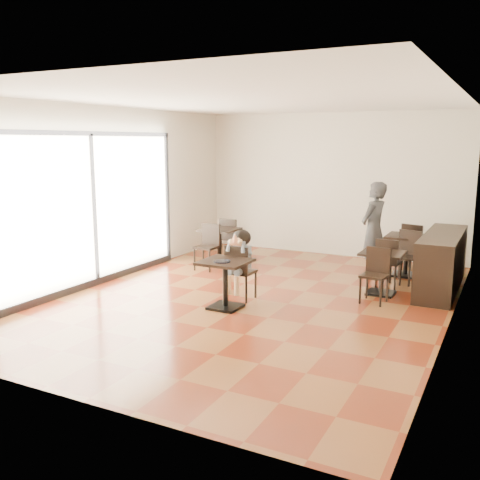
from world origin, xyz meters
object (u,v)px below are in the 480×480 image
Objects in this scene: chair_mid_b at (374,276)px; child_table at (225,284)px; chair_back_a at (415,247)px; chair_left_a at (232,239)px; chair_left_b at (206,247)px; chair_back_b at (405,257)px; child_chair at (241,272)px; child at (241,265)px; cafe_table_mid at (382,273)px; chair_mid_a at (389,262)px; adult_patron at (374,229)px; cafe_table_left at (220,246)px; cafe_table_back at (406,256)px.

child_table is at bearing -141.52° from chair_mid_b.
chair_left_a is at bearing 26.03° from chair_back_a.
chair_left_b is 0.96× the size of chair_back_b.
chair_back_b is at bearing 11.39° from chair_left_b.
chair_back_a is (0.21, 2.58, 0.04)m from chair_mid_b.
child_chair is at bearing 71.40° from chair_back_a.
chair_left_a is (-1.56, 2.60, -0.12)m from child.
chair_left_b reaches higher than chair_mid_b.
cafe_table_mid is 0.55m from chair_mid_a.
chair_back_a is at bearing 26.27° from chair_left_b.
adult_patron is at bearing 58.47° from child.
child_chair is 2.75m from chair_mid_a.
chair_back_b reaches higher than chair_mid_a.
adult_patron is at bearing 17.98° from chair_left_b.
chair_back_a is (2.20, 3.37, -0.10)m from child.
chair_mid_a is 0.92× the size of chair_back_b.
chair_back_a is at bearing -93.55° from chair_mid_a.
chair_left_a is 0.96× the size of chair_back_a.
chair_back_b is at bearing 3.32° from cafe_table_left.
child reaches higher than cafe_table_back.
child_table is 2.40m from chair_mid_b.
adult_patron reaches higher than chair_back_b.
cafe_table_back is (0.58, 0.30, -0.51)m from adult_patron.
chair_left_a is (-3.55, 1.81, 0.02)m from chair_mid_b.
cafe_table_left is at bearing 33.81° from chair_back_a.
child_chair is 3.53m from cafe_table_back.
child_chair is at bearing -145.97° from cafe_table_mid.
cafe_table_back is at bearing -126.99° from child_chair.
child_table is 0.56m from child_chair.
adult_patron reaches higher than chair_mid_b.
chair_left_a is 3.77m from chair_back_b.
chair_back_a reaches higher than chair_mid_a.
chair_left_a reaches higher than cafe_table_back.
chair_left_b is at bearing 127.25° from child_table.
child_table is 0.86× the size of chair_mid_a.
chair_left_a is (-3.69, -0.22, 0.06)m from cafe_table_back.
child_chair is at bearing 0.00° from child.
child_chair reaches higher than chair_mid_a.
chair_back_b is at bearing 83.45° from adult_patron.
cafe_table_left is (-3.55, 0.71, 0.01)m from cafe_table_mid.
chair_mid_b is 2.59m from chair_back_a.
cafe_table_left is 3.99m from chair_back_a.
chair_left_a is at bearing -59.04° from child_chair.
chair_mid_a is 0.43m from chair_back_b.
chair_back_a is (3.76, 0.77, 0.02)m from chair_left_a.
adult_patron is at bearing -121.53° from child_chair.
child is 2.59m from cafe_table_left.
child_chair is 0.12m from child.
cafe_table_back is at bearing 97.08° from chair_back_a.
chair_back_a is at bearing 19.32° from cafe_table_left.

